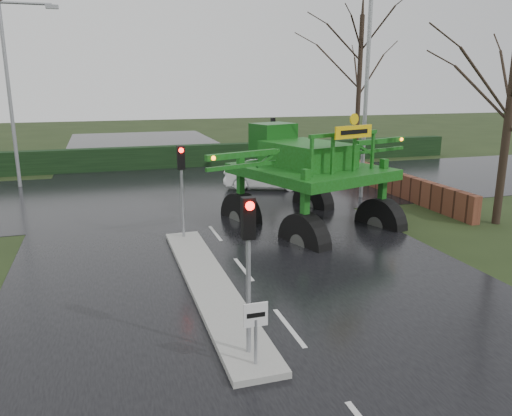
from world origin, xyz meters
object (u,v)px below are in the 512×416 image
object	(u,v)px
traffic_signal_mid	(181,172)
crop_sprayer	(301,169)
traffic_signal_far	(273,133)
keep_left_sign	(256,324)
street_light_right	(361,76)
white_sedan	(266,189)
street_light_left_far	(13,77)
traffic_signal_near	(248,243)

from	to	relation	value
traffic_signal_mid	crop_sprayer	distance (m)	4.27
traffic_signal_far	keep_left_sign	bearing A→B (deg)	70.07
street_light_right	white_sedan	xyz separation A→B (m)	(-3.65, 3.42, -5.99)
street_light_right	keep_left_sign	bearing A→B (deg)	-125.12
crop_sprayer	white_sedan	distance (m)	9.87
traffic_signal_far	street_light_left_far	world-z (taller)	street_light_left_far
traffic_signal_far	crop_sprayer	world-z (taller)	crop_sprayer
traffic_signal_near	crop_sprayer	distance (m)	8.18
traffic_signal_near	crop_sprayer	bearing A→B (deg)	60.45
traffic_signal_near	traffic_signal_mid	distance (m)	8.50
traffic_signal_near	street_light_right	distance (m)	16.46
street_light_right	street_light_left_far	bearing A→B (deg)	153.98
street_light_left_far	white_sedan	distance (m)	14.80
keep_left_sign	street_light_right	size ratio (longest dim) A/B	0.14
keep_left_sign	white_sedan	world-z (taller)	keep_left_sign
street_light_right	traffic_signal_near	bearing A→B (deg)	-126.13
street_light_left_far	traffic_signal_far	bearing A→B (deg)	0.03
keep_left_sign	white_sedan	bearing A→B (deg)	70.94
traffic_signal_near	traffic_signal_far	distance (m)	22.42
keep_left_sign	street_light_left_far	bearing A→B (deg)	107.78
traffic_signal_mid	keep_left_sign	bearing A→B (deg)	-90.00
traffic_signal_near	street_light_left_far	size ratio (longest dim) A/B	0.35
traffic_signal_near	keep_left_sign	bearing A→B (deg)	-90.00
traffic_signal_near	street_light_left_far	distance (m)	22.37
keep_left_sign	traffic_signal_near	xyz separation A→B (m)	(0.00, 0.49, 1.53)
keep_left_sign	white_sedan	distance (m)	17.93
keep_left_sign	traffic_signal_mid	distance (m)	9.12
traffic_signal_mid	street_light_left_far	world-z (taller)	street_light_left_far
white_sedan	traffic_signal_mid	bearing A→B (deg)	163.24
traffic_signal_mid	street_light_right	xyz separation A→B (m)	(9.49, 4.51, 3.40)
keep_left_sign	street_light_left_far	xyz separation A→B (m)	(-6.89, 21.50, 4.93)
traffic_signal_near	crop_sprayer	size ratio (longest dim) A/B	0.36
street_light_right	crop_sprayer	distance (m)	8.67
traffic_signal_near	street_light_right	size ratio (longest dim) A/B	0.35
traffic_signal_near	traffic_signal_mid	bearing A→B (deg)	90.00
traffic_signal_near	street_light_left_far	world-z (taller)	street_light_left_far
keep_left_sign	street_light_left_far	size ratio (longest dim) A/B	0.14
street_light_right	street_light_left_far	world-z (taller)	same
traffic_signal_near	traffic_signal_mid	xyz separation A→B (m)	(0.00, 8.50, 0.00)
keep_left_sign	crop_sprayer	world-z (taller)	crop_sprayer
keep_left_sign	street_light_right	xyz separation A→B (m)	(9.49, 13.50, 4.93)
traffic_signal_near	traffic_signal_far	bearing A→B (deg)	69.64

